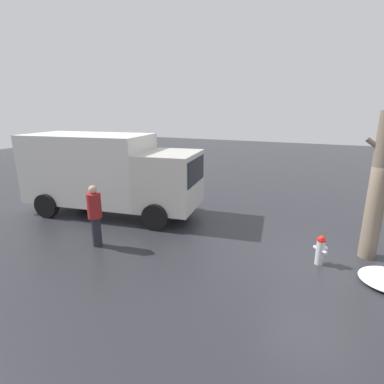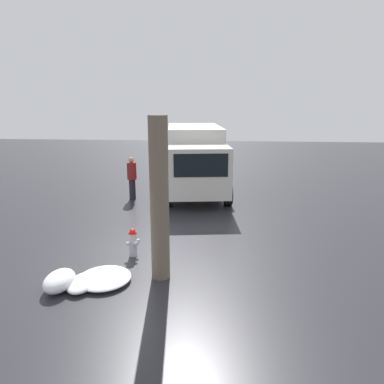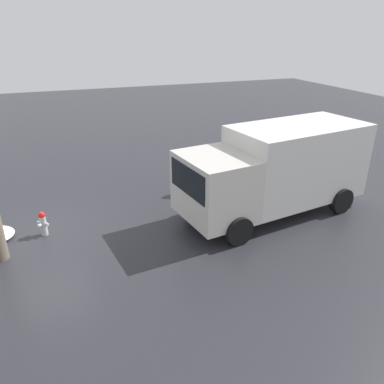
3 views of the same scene
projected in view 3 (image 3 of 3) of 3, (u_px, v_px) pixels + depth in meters
The scene contains 4 objects.
ground_plane at pixel (45, 235), 11.75m from camera, with size 60.00×60.00×0.00m, color #28282D.
fire_hydrant at pixel (43, 223), 11.58m from camera, with size 0.36×0.36×0.79m.
delivery_truck at pixel (277, 168), 12.60m from camera, with size 6.84×3.40×3.00m.
pedestrian at pixel (205, 166), 14.58m from camera, with size 0.40×0.40×1.83m.
Camera 3 is at (0.70, -11.17, 5.99)m, focal length 35.00 mm.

